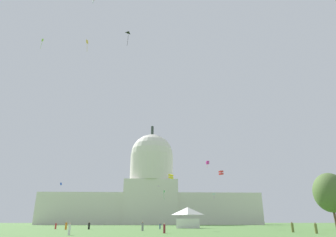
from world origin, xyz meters
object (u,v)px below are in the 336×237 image
kite_turquoise_low (214,195)px  capitol_building (151,193)px  kite_orange_mid (207,166)px  person_orange_edge_west (66,226)px  person_black_near_tent (89,226)px  kite_black_high (129,33)px  kite_red_low (221,173)px  person_red_lawn_far_right (56,226)px  kite_violet_low (159,187)px  kite_lime_high (42,41)px  event_tent (188,217)px  person_maroon_lawn_far_left (164,228)px  tree_east_far (330,192)px  person_white_front_left (69,229)px  person_olive_near_tree_west (292,228)px  kite_blue_low (61,184)px  kite_gold_high (87,43)px  person_denim_deep_crowd (160,226)px  person_olive_near_tree_east (316,229)px  kite_green_low (164,193)px  kite_magenta_mid (208,163)px  kite_yellow_low (171,176)px  person_grey_front_center (143,227)px

kite_turquoise_low → capitol_building: bearing=162.7°
kite_orange_mid → person_orange_edge_west: bearing=-164.1°
person_black_near_tent → kite_black_high: 51.69m
kite_red_low → capitol_building: bearing=-10.7°
person_red_lawn_far_right → kite_violet_low: 42.99m
kite_violet_low → kite_lime_high: bearing=126.4°
event_tent → person_maroon_lawn_far_left: size_ratio=4.60×
tree_east_far → person_red_lawn_far_right: size_ratio=8.22×
person_white_front_left → person_olive_near_tree_west: size_ratio=0.94×
event_tent → kite_orange_mid: size_ratio=6.60×
kite_blue_low → kite_red_low: 65.22m
person_orange_edge_west → kite_orange_mid: bearing=-43.3°
tree_east_far → kite_gold_high: (-64.72, 9.24, 47.13)m
person_orange_edge_west → kite_violet_low: (22.57, 36.52, 13.28)m
person_denim_deep_crowd → kite_violet_low: bearing=145.5°
kite_turquoise_low → kite_orange_mid: (-8.17, -28.64, 10.76)m
person_olive_near_tree_east → person_olive_near_tree_west: (-1.07, 6.08, 0.03)m
person_black_near_tent → kite_blue_low: size_ratio=1.63×
person_denim_deep_crowd → person_red_lawn_far_right: 26.80m
person_black_near_tent → kite_green_low: kite_green_low is taller
kite_magenta_mid → person_denim_deep_crowd: bearing=43.4°
person_olive_near_tree_east → kite_lime_high: (-64.86, 34.60, 58.00)m
kite_yellow_low → person_maroon_lawn_far_left: bearing=42.6°
kite_turquoise_low → kite_lime_high: (-71.24, -80.30, 42.91)m
person_black_near_tent → person_red_lawn_far_right: person_black_near_tent is taller
person_grey_front_center → kite_orange_mid: kite_orange_mid is taller
person_white_front_left → kite_red_low: kite_red_low is taller
person_olive_near_tree_west → kite_red_low: size_ratio=1.38×
person_denim_deep_crowd → kite_blue_low: (-38.04, 37.10, 14.91)m
person_orange_edge_west → kite_orange_mid: size_ratio=1.60×
event_tent → person_denim_deep_crowd: size_ratio=5.07×
kite_blue_low → kite_turquoise_low: bearing=56.6°
event_tent → person_grey_front_center: size_ratio=4.22×
capitol_building → person_maroon_lawn_far_left: 137.93m
person_denim_deep_crowd → person_maroon_lawn_far_left: 26.75m
person_denim_deep_crowd → kite_red_low: bearing=62.7°
person_orange_edge_west → kite_gold_high: size_ratio=0.43×
tree_east_far → kite_orange_mid: kite_orange_mid is taller
person_grey_front_center → kite_lime_high: size_ratio=0.43×
person_black_near_tent → person_olive_near_tree_west: (41.39, -21.93, 0.00)m
kite_turquoise_low → kite_green_low: size_ratio=0.53×
kite_red_low → kite_orange_mid: bearing=-28.1°
person_olive_near_tree_east → kite_orange_mid: 90.06m
event_tent → kite_magenta_mid: 42.44m
person_denim_deep_crowd → person_white_front_left: bearing=-56.4°
person_red_lawn_far_right → kite_turquoise_low: (57.93, 83.97, 15.14)m
person_olive_near_tree_west → kite_blue_low: kite_blue_low is taller
kite_turquoise_low → person_maroon_lawn_far_left: bearing=-88.6°
person_denim_deep_crowd → person_orange_edge_west: person_orange_edge_west is taller
tree_east_far → kite_violet_low: 58.14m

